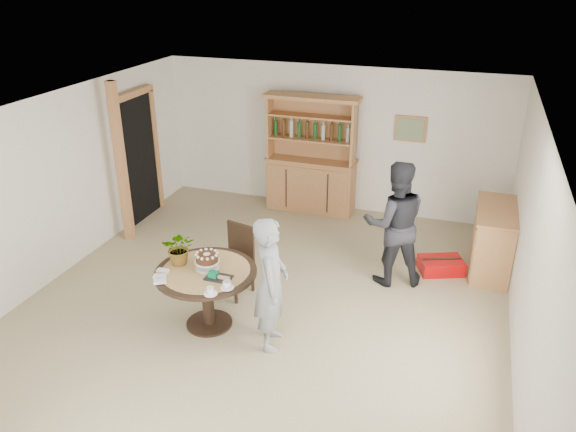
{
  "coord_description": "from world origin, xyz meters",
  "views": [
    {
      "loc": [
        2.24,
        -5.59,
        4.05
      ],
      "look_at": [
        0.15,
        0.64,
        1.05
      ],
      "focal_mm": 35.0,
      "sensor_mm": 36.0,
      "label": 1
    }
  ],
  "objects_px": {
    "dining_table": "(207,282)",
    "adult_person": "(395,224)",
    "teen_boy": "(271,284)",
    "red_suitcase": "(441,265)",
    "hutch": "(311,172)",
    "dining_chair": "(236,255)",
    "sideboard": "(493,239)"
  },
  "relations": [
    {
      "from": "hutch",
      "to": "red_suitcase",
      "type": "distance_m",
      "value": 2.9
    },
    {
      "from": "adult_person",
      "to": "hutch",
      "type": "bearing_deg",
      "value": -68.57
    },
    {
      "from": "adult_person",
      "to": "teen_boy",
      "type": "bearing_deg",
      "value": 40.26
    },
    {
      "from": "sideboard",
      "to": "dining_table",
      "type": "xyz_separation_m",
      "value": [
        -3.22,
        -2.51,
        0.13
      ]
    },
    {
      "from": "adult_person",
      "to": "red_suitcase",
      "type": "height_order",
      "value": "adult_person"
    },
    {
      "from": "teen_boy",
      "to": "dining_table",
      "type": "bearing_deg",
      "value": 67.7
    },
    {
      "from": "hutch",
      "to": "dining_table",
      "type": "relative_size",
      "value": 1.7
    },
    {
      "from": "dining_table",
      "to": "teen_boy",
      "type": "xyz_separation_m",
      "value": [
        0.85,
        -0.1,
        0.19
      ]
    },
    {
      "from": "dining_table",
      "to": "teen_boy",
      "type": "relative_size",
      "value": 0.75
    },
    {
      "from": "teen_boy",
      "to": "sideboard",
      "type": "bearing_deg",
      "value": -57.85
    },
    {
      "from": "sideboard",
      "to": "teen_boy",
      "type": "distance_m",
      "value": 3.54
    },
    {
      "from": "sideboard",
      "to": "dining_chair",
      "type": "bearing_deg",
      "value": -152.28
    },
    {
      "from": "sideboard",
      "to": "hutch",
      "type": "bearing_deg",
      "value": 157.79
    },
    {
      "from": "sideboard",
      "to": "adult_person",
      "type": "bearing_deg",
      "value": -149.35
    },
    {
      "from": "dining_chair",
      "to": "red_suitcase",
      "type": "bearing_deg",
      "value": 43.23
    },
    {
      "from": "hutch",
      "to": "dining_table",
      "type": "xyz_separation_m",
      "value": [
        -0.18,
        -3.75,
        -0.08
      ]
    },
    {
      "from": "hutch",
      "to": "sideboard",
      "type": "relative_size",
      "value": 1.62
    },
    {
      "from": "hutch",
      "to": "dining_chair",
      "type": "relative_size",
      "value": 2.16
    },
    {
      "from": "sideboard",
      "to": "red_suitcase",
      "type": "height_order",
      "value": "sideboard"
    },
    {
      "from": "adult_person",
      "to": "red_suitcase",
      "type": "xyz_separation_m",
      "value": [
        0.65,
        0.47,
        -0.77
      ]
    },
    {
      "from": "sideboard",
      "to": "teen_boy",
      "type": "bearing_deg",
      "value": -132.26
    },
    {
      "from": "sideboard",
      "to": "red_suitcase",
      "type": "distance_m",
      "value": 0.81
    },
    {
      "from": "dining_table",
      "to": "adult_person",
      "type": "xyz_separation_m",
      "value": [
        1.92,
        1.74,
        0.27
      ]
    },
    {
      "from": "dining_chair",
      "to": "hutch",
      "type": "bearing_deg",
      "value": 101.67
    },
    {
      "from": "hutch",
      "to": "dining_table",
      "type": "distance_m",
      "value": 3.75
    },
    {
      "from": "teen_boy",
      "to": "red_suitcase",
      "type": "height_order",
      "value": "teen_boy"
    },
    {
      "from": "teen_boy",
      "to": "red_suitcase",
      "type": "xyz_separation_m",
      "value": [
        1.72,
        2.31,
        -0.7
      ]
    },
    {
      "from": "dining_chair",
      "to": "teen_boy",
      "type": "bearing_deg",
      "value": -33.37
    },
    {
      "from": "hutch",
      "to": "red_suitcase",
      "type": "xyz_separation_m",
      "value": [
        2.39,
        -1.54,
        -0.59
      ]
    },
    {
      "from": "hutch",
      "to": "sideboard",
      "type": "distance_m",
      "value": 3.29
    },
    {
      "from": "adult_person",
      "to": "red_suitcase",
      "type": "bearing_deg",
      "value": -163.63
    },
    {
      "from": "hutch",
      "to": "red_suitcase",
      "type": "bearing_deg",
      "value": -32.86
    }
  ]
}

